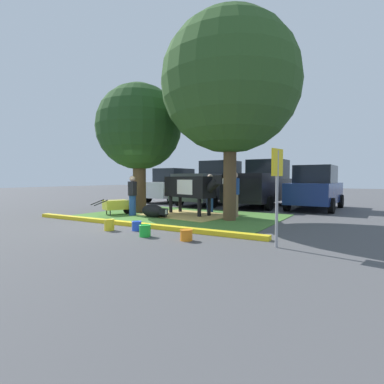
{
  "coord_description": "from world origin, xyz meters",
  "views": [
    {
      "loc": [
        6.62,
        -7.2,
        1.44
      ],
      "look_at": [
        0.57,
        2.92,
        0.9
      ],
      "focal_mm": 28.24,
      "sensor_mm": 36.0,
      "label": 1
    }
  ],
  "objects_px": {
    "person_visitor_near": "(235,193)",
    "sedan_red": "(174,186)",
    "pickup_truck_maroon": "(213,184)",
    "sedan_silver": "(315,188)",
    "bucket_orange": "(186,235)",
    "parking_sign": "(277,178)",
    "person_handler": "(132,195)",
    "bucket_blue": "(137,226)",
    "bucket_yellow": "(109,225)",
    "shade_tree_left": "(139,128)",
    "wheelbarrow": "(116,205)",
    "person_visitor_far": "(210,192)",
    "bucket_green": "(145,230)",
    "shade_tree_right": "(230,84)",
    "pickup_truck_black": "(262,185)",
    "cow_holstein": "(191,187)",
    "calf_lying": "(153,211)"
  },
  "relations": [
    {
      "from": "bucket_yellow",
      "to": "sedan_silver",
      "type": "distance_m",
      "value": 9.86
    },
    {
      "from": "shade_tree_left",
      "to": "sedan_silver",
      "type": "height_order",
      "value": "shade_tree_left"
    },
    {
      "from": "person_handler",
      "to": "wheelbarrow",
      "type": "relative_size",
      "value": 0.97
    },
    {
      "from": "shade_tree_left",
      "to": "pickup_truck_black",
      "type": "distance_m",
      "value": 6.95
    },
    {
      "from": "pickup_truck_maroon",
      "to": "bucket_yellow",
      "type": "bearing_deg",
      "value": -81.49
    },
    {
      "from": "person_handler",
      "to": "sedan_red",
      "type": "distance_m",
      "value": 7.08
    },
    {
      "from": "bucket_blue",
      "to": "bucket_orange",
      "type": "relative_size",
      "value": 0.92
    },
    {
      "from": "shade_tree_left",
      "to": "pickup_truck_black",
      "type": "height_order",
      "value": "shade_tree_left"
    },
    {
      "from": "sedan_red",
      "to": "pickup_truck_maroon",
      "type": "relative_size",
      "value": 0.82
    },
    {
      "from": "bucket_yellow",
      "to": "pickup_truck_black",
      "type": "xyz_separation_m",
      "value": [
        1.34,
        9.27,
        0.95
      ]
    },
    {
      "from": "person_visitor_near",
      "to": "bucket_orange",
      "type": "height_order",
      "value": "person_visitor_near"
    },
    {
      "from": "shade_tree_left",
      "to": "bucket_orange",
      "type": "xyz_separation_m",
      "value": [
        4.68,
        -3.81,
        -3.39
      ]
    },
    {
      "from": "bucket_orange",
      "to": "sedan_red",
      "type": "xyz_separation_m",
      "value": [
        -6.77,
        9.44,
        0.85
      ]
    },
    {
      "from": "bucket_yellow",
      "to": "pickup_truck_maroon",
      "type": "relative_size",
      "value": 0.06
    },
    {
      "from": "cow_holstein",
      "to": "sedan_silver",
      "type": "xyz_separation_m",
      "value": [
        3.78,
        4.92,
        -0.11
      ]
    },
    {
      "from": "shade_tree_left",
      "to": "pickup_truck_black",
      "type": "relative_size",
      "value": 0.97
    },
    {
      "from": "person_visitor_near",
      "to": "calf_lying",
      "type": "bearing_deg",
      "value": -149.77
    },
    {
      "from": "cow_holstein",
      "to": "person_handler",
      "type": "xyz_separation_m",
      "value": [
        -1.84,
        -1.28,
        -0.28
      ]
    },
    {
      "from": "person_visitor_near",
      "to": "bucket_yellow",
      "type": "relative_size",
      "value": 5.3
    },
    {
      "from": "bucket_yellow",
      "to": "bucket_orange",
      "type": "xyz_separation_m",
      "value": [
        2.54,
        -0.06,
        -0.03
      ]
    },
    {
      "from": "wheelbarrow",
      "to": "bucket_orange",
      "type": "relative_size",
      "value": 5.08
    },
    {
      "from": "wheelbarrow",
      "to": "shade_tree_left",
      "type": "bearing_deg",
      "value": 76.26
    },
    {
      "from": "pickup_truck_black",
      "to": "sedan_silver",
      "type": "bearing_deg",
      "value": -5.91
    },
    {
      "from": "bucket_blue",
      "to": "shade_tree_left",
      "type": "bearing_deg",
      "value": 129.61
    },
    {
      "from": "shade_tree_left",
      "to": "person_handler",
      "type": "bearing_deg",
      "value": -63.85
    },
    {
      "from": "wheelbarrow",
      "to": "pickup_truck_maroon",
      "type": "bearing_deg",
      "value": 80.55
    },
    {
      "from": "shade_tree_right",
      "to": "person_handler",
      "type": "distance_m",
      "value": 5.35
    },
    {
      "from": "bucket_green",
      "to": "bucket_orange",
      "type": "relative_size",
      "value": 0.99
    },
    {
      "from": "parking_sign",
      "to": "person_visitor_near",
      "type": "bearing_deg",
      "value": 123.22
    },
    {
      "from": "bucket_yellow",
      "to": "pickup_truck_black",
      "type": "relative_size",
      "value": 0.06
    },
    {
      "from": "person_visitor_far",
      "to": "sedan_red",
      "type": "distance_m",
      "value": 6.26
    },
    {
      "from": "person_handler",
      "to": "bucket_green",
      "type": "distance_m",
      "value": 4.33
    },
    {
      "from": "bucket_green",
      "to": "bucket_orange",
      "type": "height_order",
      "value": "bucket_green"
    },
    {
      "from": "person_visitor_near",
      "to": "pickup_truck_black",
      "type": "bearing_deg",
      "value": 96.47
    },
    {
      "from": "shade_tree_left",
      "to": "pickup_truck_black",
      "type": "xyz_separation_m",
      "value": [
        3.47,
        5.51,
        -2.41
      ]
    },
    {
      "from": "shade_tree_left",
      "to": "sedan_red",
      "type": "bearing_deg",
      "value": 110.36
    },
    {
      "from": "bucket_green",
      "to": "sedan_silver",
      "type": "relative_size",
      "value": 0.07
    },
    {
      "from": "person_handler",
      "to": "sedan_silver",
      "type": "height_order",
      "value": "sedan_silver"
    },
    {
      "from": "bucket_orange",
      "to": "pickup_truck_black",
      "type": "bearing_deg",
      "value": 97.37
    },
    {
      "from": "bucket_orange",
      "to": "sedan_silver",
      "type": "relative_size",
      "value": 0.07
    },
    {
      "from": "person_visitor_near",
      "to": "sedan_red",
      "type": "distance_m",
      "value": 7.96
    },
    {
      "from": "pickup_truck_maroon",
      "to": "sedan_silver",
      "type": "relative_size",
      "value": 1.23
    },
    {
      "from": "person_handler",
      "to": "pickup_truck_black",
      "type": "xyz_separation_m",
      "value": [
        3.0,
        6.47,
        0.3
      ]
    },
    {
      "from": "bucket_yellow",
      "to": "bucket_blue",
      "type": "relative_size",
      "value": 1.11
    },
    {
      "from": "shade_tree_right",
      "to": "parking_sign",
      "type": "relative_size",
      "value": 3.38
    },
    {
      "from": "calf_lying",
      "to": "bucket_orange",
      "type": "height_order",
      "value": "calf_lying"
    },
    {
      "from": "calf_lying",
      "to": "person_handler",
      "type": "height_order",
      "value": "person_handler"
    },
    {
      "from": "cow_holstein",
      "to": "bucket_blue",
      "type": "xyz_separation_m",
      "value": [
        0.49,
        -3.7,
        -0.95
      ]
    },
    {
      "from": "shade_tree_right",
      "to": "bucket_yellow",
      "type": "height_order",
      "value": "shade_tree_right"
    },
    {
      "from": "wheelbarrow",
      "to": "sedan_silver",
      "type": "bearing_deg",
      "value": 44.85
    }
  ]
}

